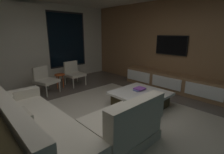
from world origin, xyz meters
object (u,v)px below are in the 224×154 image
object	(u,v)px
accent_chair_near_window	(74,72)
book_stack_on_coffee_table	(139,89)
sectional_couch	(60,128)
accent_chair_by_curtain	(44,78)
media_console	(171,82)
mounted_tv	(171,45)
side_stool	(60,77)
coffee_table	(140,99)

from	to	relation	value
accent_chair_near_window	book_stack_on_coffee_table	bearing A→B (deg)	-82.41
sectional_couch	accent_chair_by_curtain	bearing A→B (deg)	72.37
book_stack_on_coffee_table	media_console	bearing A→B (deg)	-1.71
sectional_couch	media_console	bearing A→B (deg)	1.44
sectional_couch	accent_chair_by_curtain	size ratio (longest dim) A/B	3.21
book_stack_on_coffee_table	accent_chair_near_window	distance (m)	2.54
accent_chair_by_curtain	mounted_tv	bearing A→B (deg)	-36.21
mounted_tv	media_console	bearing A→B (deg)	-132.38
media_console	side_stool	bearing A→B (deg)	133.37
accent_chair_by_curtain	media_console	xyz separation A→B (m)	(2.88, -2.44, -0.18)
sectional_couch	book_stack_on_coffee_table	xyz separation A→B (m)	(2.18, 0.14, 0.10)
accent_chair_near_window	accent_chair_by_curtain	bearing A→B (deg)	-173.27
accent_chair_near_window	side_stool	bearing A→B (deg)	-174.57
side_stool	mounted_tv	distance (m)	3.58
book_stack_on_coffee_table	sectional_couch	bearing A→B (deg)	-176.37
accent_chair_by_curtain	accent_chair_near_window	bearing A→B (deg)	6.73
book_stack_on_coffee_table	mounted_tv	xyz separation A→B (m)	(1.69, 0.15, 0.96)
accent_chair_near_window	sectional_couch	bearing A→B (deg)	-124.75
side_stool	media_console	xyz separation A→B (m)	(2.37, -2.51, -0.12)
mounted_tv	sectional_couch	bearing A→B (deg)	-175.69
side_stool	mounted_tv	bearing A→B (deg)	-42.17
book_stack_on_coffee_table	side_stool	bearing A→B (deg)	109.32
sectional_couch	coffee_table	world-z (taller)	sectional_couch
book_stack_on_coffee_table	mounted_tv	world-z (taller)	mounted_tv
sectional_couch	accent_chair_near_window	bearing A→B (deg)	55.25
mounted_tv	coffee_table	bearing A→B (deg)	-171.34
book_stack_on_coffee_table	side_stool	world-z (taller)	side_stool
accent_chair_near_window	media_console	world-z (taller)	accent_chair_near_window
sectional_couch	mounted_tv	size ratio (longest dim) A/B	2.50
coffee_table	accent_chair_by_curtain	world-z (taller)	accent_chair_by_curtain
sectional_couch	accent_chair_near_window	distance (m)	3.23
accent_chair_by_curtain	media_console	world-z (taller)	accent_chair_by_curtain
media_console	mounted_tv	size ratio (longest dim) A/B	3.09
book_stack_on_coffee_table	accent_chair_by_curtain	distance (m)	2.76
accent_chair_near_window	accent_chair_by_curtain	distance (m)	1.04
media_console	mounted_tv	xyz separation A→B (m)	(0.18, 0.20, 1.10)
side_stool	book_stack_on_coffee_table	bearing A→B (deg)	-70.68
coffee_table	book_stack_on_coffee_table	xyz separation A→B (m)	(0.11, 0.12, 0.20)
accent_chair_by_curtain	media_console	distance (m)	3.78
side_stool	sectional_couch	bearing A→B (deg)	-116.74
book_stack_on_coffee_table	side_stool	size ratio (longest dim) A/B	0.64
sectional_couch	book_stack_on_coffee_table	world-z (taller)	sectional_couch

